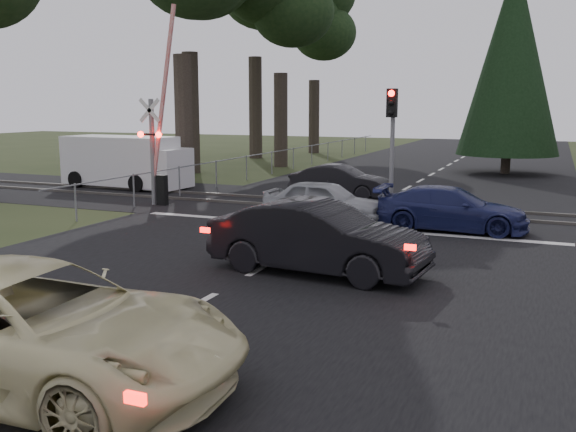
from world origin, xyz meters
The scene contains 17 objects.
ground centered at (0.00, 0.00, 0.00)m, with size 120.00×120.00×0.00m, color #2C3618.
road centered at (0.00, 10.00, 0.01)m, with size 14.00×100.00×0.01m, color black.
rail_corridor centered at (0.00, 12.00, 0.01)m, with size 120.00×8.00×0.01m, color black.
stop_line centered at (0.00, 8.20, 0.01)m, with size 13.00×0.35×0.00m, color silver.
rail_near centered at (0.00, 11.20, 0.05)m, with size 120.00×0.12×0.10m, color #59544C.
rail_far centered at (0.00, 12.80, 0.05)m, with size 120.00×0.12×0.10m, color #59544C.
crossing_signal centered at (-7.27, 9.79, 2.06)m, with size 1.62×0.38×6.96m.
traffic_signal_center centered at (1.00, 10.68, 2.81)m, with size 0.32×0.48×4.10m.
euc_tree_e centered at (-11.00, 36.00, 9.51)m, with size 6.00×6.00×13.20m.
conifer_tree centered at (3.50, 26.00, 5.99)m, with size 5.20×5.20×11.00m.
fence_left centered at (-7.80, 22.50, 0.00)m, with size 0.10×36.00×1.20m, color slate, non-canonical shape.
cream_coupe centered at (-0.20, -3.69, 0.79)m, with size 2.62×5.69×1.58m, color beige.
dark_hatchback centered at (1.28, 3.02, 0.77)m, with size 1.64×4.70×1.55m, color black.
silver_car centered at (-0.58, 8.78, 0.66)m, with size 1.55×3.85×1.31m, color #9EA2A5.
blue_sedan centered at (3.21, 9.02, 0.63)m, with size 1.76×4.32×1.25m, color navy.
dark_car_far centered at (-1.80, 14.05, 0.64)m, with size 1.35×3.87×1.27m, color black.
white_van centered at (-11.31, 13.48, 1.13)m, with size 5.82×2.46×2.24m.
Camera 1 is at (5.85, -9.65, 3.60)m, focal length 40.00 mm.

